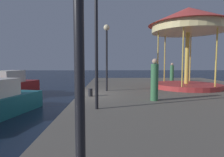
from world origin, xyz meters
name	(u,v)px	position (x,y,z in m)	size (l,w,h in m)	color
ground_plane	(79,108)	(0.00, 0.00, 0.00)	(120.00, 120.00, 0.00)	black
quay_dock	(192,100)	(6.34, 0.00, 0.40)	(12.67, 23.03, 0.80)	#5B564F
motorboat_red	(12,87)	(-5.61, 3.74, 0.74)	(2.51, 4.98, 1.97)	maroon
carousel	(188,28)	(7.01, 2.38, 4.87)	(5.31, 5.31, 5.43)	#B23333
lamp_post_mid_promenade	(96,25)	(1.19, -3.46, 3.86)	(0.36, 0.36, 4.51)	black
lamp_post_far_end	(107,45)	(1.53, 1.15, 3.57)	(0.36, 0.36, 4.02)	black
bollard_north	(97,80)	(0.59, 6.85, 1.00)	(0.24, 0.24, 0.40)	#2D2D33
bollard_center	(90,92)	(0.69, -0.74, 1.00)	(0.24, 0.24, 0.40)	#2D2D33
person_near_carousel	(172,73)	(7.62, 7.02, 1.62)	(0.34, 0.34, 1.75)	#387247
person_by_the_water	(154,81)	(3.70, -1.94, 1.69)	(0.34, 0.34, 1.90)	#387247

